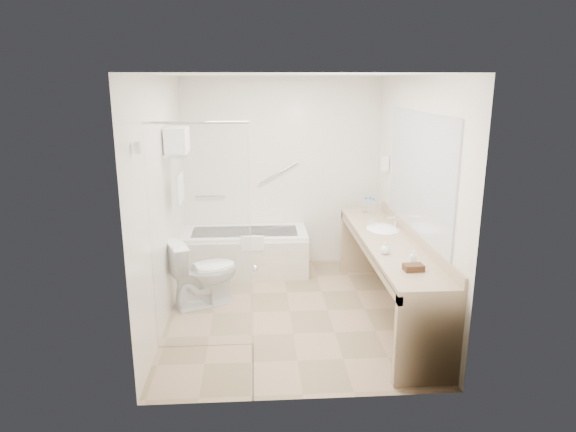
{
  "coord_description": "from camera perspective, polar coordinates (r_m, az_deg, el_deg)",
  "views": [
    {
      "loc": [
        -0.35,
        -5.14,
        2.45
      ],
      "look_at": [
        0.0,
        0.3,
        1.0
      ],
      "focal_mm": 32.0,
      "sensor_mm": 36.0,
      "label": 1
    }
  ],
  "objects": [
    {
      "name": "vanity_counter",
      "position": [
        5.49,
        11.08,
        -4.66
      ],
      "size": [
        0.55,
        2.7,
        0.95
      ],
      "color": "tan",
      "rests_on": "floor"
    },
    {
      "name": "wall_left",
      "position": [
        5.37,
        -13.78,
        1.52
      ],
      "size": [
        0.1,
        3.2,
        2.5
      ],
      "primitive_type": "cube",
      "color": "silver",
      "rests_on": "ground"
    },
    {
      "name": "shower_enclosure",
      "position": [
        4.45,
        -7.11,
        -3.38
      ],
      "size": [
        0.96,
        0.91,
        2.11
      ],
      "color": "silver",
      "rests_on": "floor"
    },
    {
      "name": "water_bottle_left",
      "position": [
        6.34,
        9.45,
        0.97
      ],
      "size": [
        0.07,
        0.07,
        0.21
      ],
      "rotation": [
        0.0,
        0.0,
        0.21
      ],
      "color": "silver",
      "rests_on": "vanity_counter"
    },
    {
      "name": "amenity_basket",
      "position": [
        4.6,
        13.77,
        -5.58
      ],
      "size": [
        0.18,
        0.12,
        0.06
      ],
      "primitive_type": "cube",
      "rotation": [
        0.0,
        0.0,
        0.08
      ],
      "color": "#472919",
      "rests_on": "vanity_counter"
    },
    {
      "name": "soap_bottle_a",
      "position": [
        4.75,
        13.73,
        -4.89
      ],
      "size": [
        0.08,
        0.13,
        0.06
      ],
      "primitive_type": "imported",
      "rotation": [
        0.0,
        0.0,
        -0.18
      ],
      "color": "white",
      "rests_on": "vanity_counter"
    },
    {
      "name": "grab_bar_long",
      "position": [
        6.82,
        -1.11,
        4.75
      ],
      "size": [
        0.53,
        0.03,
        0.33
      ],
      "primitive_type": "cylinder",
      "rotation": [
        0.0,
        1.05,
        0.0
      ],
      "color": "silver",
      "rests_on": "wall_back"
    },
    {
      "name": "grab_bar_short",
      "position": [
        6.9,
        -8.59,
        2.16
      ],
      "size": [
        0.4,
        0.03,
        0.03
      ],
      "primitive_type": "cylinder",
      "rotation": [
        0.0,
        1.57,
        0.0
      ],
      "color": "silver",
      "rests_on": "wall_back"
    },
    {
      "name": "water_bottle_right",
      "position": [
        6.45,
        8.61,
        1.17
      ],
      "size": [
        0.06,
        0.06,
        0.2
      ],
      "rotation": [
        0.0,
        0.0,
        0.2
      ],
      "color": "silver",
      "rests_on": "vanity_counter"
    },
    {
      "name": "drinking_glass_far",
      "position": [
        6.45,
        8.46,
        0.72
      ],
      "size": [
        0.07,
        0.07,
        0.08
      ],
      "primitive_type": "cylinder",
      "rotation": [
        0.0,
        0.0,
        0.06
      ],
      "color": "silver",
      "rests_on": "vanity_counter"
    },
    {
      "name": "ceiling",
      "position": [
        5.16,
        0.22,
        15.44
      ],
      "size": [
        2.6,
        3.2,
        0.1
      ],
      "primitive_type": "cube",
      "color": "white",
      "rests_on": "wall_back"
    },
    {
      "name": "mirror",
      "position": [
        5.33,
        14.34,
        4.7
      ],
      "size": [
        0.02,
        2.0,
        1.2
      ],
      "primitive_type": "cube",
      "color": "#AEB3BB",
      "rests_on": "wall_right"
    },
    {
      "name": "hairdryer_unit",
      "position": [
        6.48,
        10.72,
        5.75
      ],
      "size": [
        0.08,
        0.1,
        0.18
      ],
      "primitive_type": "cube",
      "color": "white",
      "rests_on": "wall_right"
    },
    {
      "name": "wall_right",
      "position": [
        5.54,
        13.77,
        1.93
      ],
      "size": [
        0.1,
        3.2,
        2.5
      ],
      "primitive_type": "cube",
      "color": "silver",
      "rests_on": "ground"
    },
    {
      "name": "drinking_glass_near",
      "position": [
        5.8,
        9.33,
        -0.87
      ],
      "size": [
        0.08,
        0.08,
        0.09
      ],
      "primitive_type": "cylinder",
      "rotation": [
        0.0,
        0.0,
        -0.13
      ],
      "color": "silver",
      "rests_on": "vanity_counter"
    },
    {
      "name": "wall_back",
      "position": [
        6.86,
        -0.71,
        4.82
      ],
      "size": [
        2.6,
        0.1,
        2.5
      ],
      "primitive_type": "cube",
      "color": "silver",
      "rests_on": "ground"
    },
    {
      "name": "water_bottle_mid",
      "position": [
        6.41,
        9.06,
        1.11
      ],
      "size": [
        0.06,
        0.06,
        0.21
      ],
      "rotation": [
        0.0,
        0.0,
        0.01
      ],
      "color": "silver",
      "rests_on": "vanity_counter"
    },
    {
      "name": "wall_front",
      "position": [
        3.76,
        1.88,
        -3.77
      ],
      "size": [
        2.6,
        0.1,
        2.5
      ],
      "primitive_type": "cube",
      "color": "silver",
      "rests_on": "ground"
    },
    {
      "name": "faucet",
      "position": [
        5.82,
        11.91,
        -0.6
      ],
      "size": [
        0.03,
        0.03,
        0.14
      ],
      "primitive_type": "cylinder",
      "color": "silver",
      "rests_on": "vanity_counter"
    },
    {
      "name": "toilet",
      "position": [
        5.81,
        -9.41,
        -6.19
      ],
      "size": [
        0.89,
        0.72,
        0.76
      ],
      "primitive_type": "imported",
      "rotation": [
        0.0,
        0.0,
        2.01
      ],
      "color": "white",
      "rests_on": "floor"
    },
    {
      "name": "sink",
      "position": [
        5.81,
        10.48,
        -1.67
      ],
      "size": [
        0.4,
        0.52,
        0.14
      ],
      "primitive_type": "ellipsoid",
      "color": "white",
      "rests_on": "vanity_counter"
    },
    {
      "name": "bathtub",
      "position": [
        6.75,
        -4.77,
        -3.97
      ],
      "size": [
        1.6,
        0.73,
        0.59
      ],
      "color": "white",
      "rests_on": "floor"
    },
    {
      "name": "floor",
      "position": [
        5.71,
        0.2,
        -10.53
      ],
      "size": [
        3.2,
        3.2,
        0.0
      ],
      "primitive_type": "plane",
      "color": "tan",
      "rests_on": "ground"
    },
    {
      "name": "towel_shelf",
      "position": [
        5.6,
        -12.18,
        7.4
      ],
      "size": [
        0.24,
        0.55,
        0.81
      ],
      "color": "silver",
      "rests_on": "wall_left"
    },
    {
      "name": "soap_bottle_b",
      "position": [
        4.96,
        10.73,
        -3.66
      ],
      "size": [
        0.12,
        0.14,
        0.09
      ],
      "primitive_type": "imported",
      "rotation": [
        0.0,
        0.0,
        0.32
      ],
      "color": "white",
      "rests_on": "vanity_counter"
    }
  ]
}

